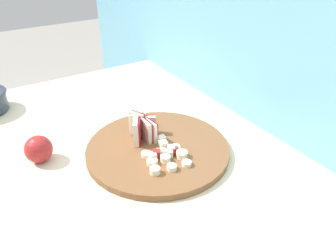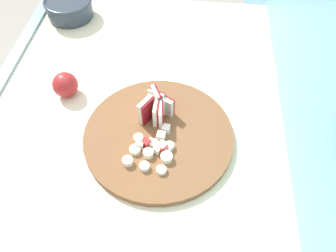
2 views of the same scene
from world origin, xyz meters
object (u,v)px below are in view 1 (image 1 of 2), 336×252
(cutting_board, at_px, (158,149))
(apple_dice_pile, at_px, (165,149))
(whole_apple, at_px, (39,149))
(banana_slice_rows, at_px, (167,159))
(apple_wedge_fan, at_px, (142,127))

(cutting_board, height_order, apple_dice_pile, apple_dice_pile)
(apple_dice_pile, distance_m, whole_apple, 0.32)
(apple_dice_pile, distance_m, banana_slice_rows, 0.04)
(whole_apple, bearing_deg, apple_wedge_fan, 76.00)
(apple_wedge_fan, distance_m, banana_slice_rows, 0.13)
(whole_apple, bearing_deg, apple_dice_pile, 59.85)
(apple_dice_pile, relative_size, banana_slice_rows, 0.74)
(cutting_board, distance_m, banana_slice_rows, 0.07)
(apple_wedge_fan, height_order, banana_slice_rows, apple_wedge_fan)
(banana_slice_rows, distance_m, whole_apple, 0.33)
(banana_slice_rows, bearing_deg, apple_dice_pile, 156.56)
(cutting_board, xyz_separation_m, whole_apple, (-0.13, -0.28, 0.03))
(cutting_board, bearing_deg, banana_slice_rows, -11.53)
(banana_slice_rows, bearing_deg, whole_apple, -126.94)
(apple_wedge_fan, bearing_deg, banana_slice_rows, -0.84)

